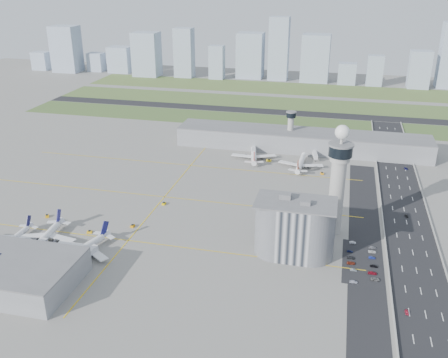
% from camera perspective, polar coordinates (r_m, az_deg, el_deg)
% --- Properties ---
extents(ground, '(1000.00, 1000.00, 0.00)m').
position_cam_1_polar(ground, '(300.83, -1.57, -5.16)').
color(ground, gray).
extents(grass_strip_0, '(480.00, 50.00, 0.08)m').
position_cam_1_polar(grass_strip_0, '(509.46, 2.85, 6.75)').
color(grass_strip_0, '#435F2D').
rests_on(grass_strip_0, ground).
extents(grass_strip_1, '(480.00, 60.00, 0.08)m').
position_cam_1_polar(grass_strip_1, '(580.80, 4.27, 8.74)').
color(grass_strip_1, '#4E6C33').
rests_on(grass_strip_1, ground).
extents(grass_strip_2, '(480.00, 70.00, 0.08)m').
position_cam_1_polar(grass_strip_2, '(657.80, 5.46, 10.38)').
color(grass_strip_2, '#576D33').
rests_on(grass_strip_2, ground).
extents(runway, '(480.00, 22.00, 0.10)m').
position_cam_1_polar(runway, '(544.53, 3.60, 7.80)').
color(runway, black).
rests_on(runway, ground).
extents(highway, '(28.00, 500.00, 0.10)m').
position_cam_1_polar(highway, '(295.88, 20.66, -7.28)').
color(highway, black).
rests_on(highway, ground).
extents(barrier_left, '(0.60, 500.00, 1.20)m').
position_cam_1_polar(barrier_left, '(293.82, 17.97, -6.98)').
color(barrier_left, '#9E9E99').
rests_on(barrier_left, ground).
extents(barrier_right, '(0.60, 500.00, 1.20)m').
position_cam_1_polar(barrier_right, '(298.05, 23.36, -7.38)').
color(barrier_right, '#9E9E99').
rests_on(barrier_right, ground).
extents(landside_road, '(18.00, 260.00, 0.08)m').
position_cam_1_polar(landside_road, '(284.46, 15.84, -7.88)').
color(landside_road, black).
rests_on(landside_road, ground).
extents(parking_lot, '(20.00, 44.00, 0.10)m').
position_cam_1_polar(parking_lot, '(274.00, 15.47, -9.10)').
color(parking_lot, black).
rests_on(parking_lot, ground).
extents(taxiway_line_h_0, '(260.00, 0.60, 0.01)m').
position_cam_1_polar(taxiway_line_h_0, '(288.54, -10.89, -6.91)').
color(taxiway_line_h_0, yellow).
rests_on(taxiway_line_h_0, ground).
extents(taxiway_line_h_1, '(260.00, 0.60, 0.01)m').
position_cam_1_polar(taxiway_line_h_1, '(337.62, -6.82, -2.05)').
color(taxiway_line_h_1, yellow).
rests_on(taxiway_line_h_1, ground).
extents(taxiway_line_h_2, '(260.00, 0.60, 0.01)m').
position_cam_1_polar(taxiway_line_h_2, '(389.76, -3.82, 1.56)').
color(taxiway_line_h_2, yellow).
rests_on(taxiway_line_h_2, ground).
extents(taxiway_line_v, '(0.60, 260.00, 0.01)m').
position_cam_1_polar(taxiway_line_v, '(337.62, -6.82, -2.05)').
color(taxiway_line_v, yellow).
rests_on(taxiway_line_v, ground).
extents(control_tower, '(14.00, 14.00, 64.50)m').
position_cam_1_polar(control_tower, '(284.68, 12.92, 0.34)').
color(control_tower, '#ADAAA5').
rests_on(control_tower, ground).
extents(secondary_tower, '(8.60, 8.60, 31.90)m').
position_cam_1_polar(secondary_tower, '(426.07, 7.62, 5.96)').
color(secondary_tower, '#ADAAA5').
rests_on(secondary_tower, ground).
extents(admin_building, '(42.00, 24.00, 33.50)m').
position_cam_1_polar(admin_building, '(266.49, 8.05, -5.60)').
color(admin_building, '#B2B2B7').
rests_on(admin_building, ground).
extents(terminal_pier, '(210.00, 32.00, 15.80)m').
position_cam_1_polar(terminal_pier, '(426.62, 8.85, 4.37)').
color(terminal_pier, gray).
rests_on(terminal_pier, ground).
extents(airplane_near_a, '(29.35, 34.52, 9.66)m').
position_cam_1_polar(airplane_near_a, '(301.96, -22.97, -5.99)').
color(airplane_near_a, white).
rests_on(airplane_near_a, ground).
extents(airplane_near_b, '(38.88, 44.49, 11.60)m').
position_cam_1_polar(airplane_near_b, '(295.77, -19.83, -5.89)').
color(airplane_near_b, white).
rests_on(airplane_near_b, ground).
extents(airplane_near_c, '(46.31, 50.47, 11.72)m').
position_cam_1_polar(airplane_near_c, '(277.68, -16.04, -7.32)').
color(airplane_near_c, white).
rests_on(airplane_near_c, ground).
extents(airplane_far_a, '(43.83, 48.91, 11.98)m').
position_cam_1_polar(airplane_far_a, '(402.34, 3.43, 3.18)').
color(airplane_far_a, white).
rests_on(airplane_far_a, ground).
extents(airplane_far_b, '(36.05, 41.97, 11.44)m').
position_cam_1_polar(airplane_far_b, '(388.78, 8.79, 2.18)').
color(airplane_far_b, white).
rests_on(airplane_far_b, ground).
extents(jet_bridge_near_1, '(5.39, 14.31, 5.70)m').
position_cam_1_polar(jet_bridge_near_1, '(284.15, -21.52, -8.07)').
color(jet_bridge_near_1, silver).
rests_on(jet_bridge_near_1, ground).
extents(jet_bridge_near_2, '(5.39, 14.31, 5.70)m').
position_cam_1_polar(jet_bridge_near_2, '(269.15, -16.18, -9.12)').
color(jet_bridge_near_2, silver).
rests_on(jet_bridge_near_2, ground).
extents(jet_bridge_far_0, '(5.39, 14.31, 5.70)m').
position_cam_1_polar(jet_bridge_far_0, '(417.67, 3.40, 3.47)').
color(jet_bridge_far_0, silver).
rests_on(jet_bridge_far_0, ground).
extents(jet_bridge_far_1, '(5.39, 14.31, 5.70)m').
position_cam_1_polar(jet_bridge_far_1, '(412.45, 10.25, 2.88)').
color(jet_bridge_far_1, silver).
rests_on(jet_bridge_far_1, ground).
extents(tug_0, '(3.28, 3.62, 1.74)m').
position_cam_1_polar(tug_0, '(327.20, -19.57, -3.98)').
color(tug_0, '#FDAE0E').
rests_on(tug_0, ground).
extents(tug_1, '(3.32, 2.69, 1.68)m').
position_cam_1_polar(tug_1, '(300.85, -15.12, -5.84)').
color(tug_1, yellow).
rests_on(tug_1, ground).
extents(tug_2, '(2.07, 2.93, 1.65)m').
position_cam_1_polar(tug_2, '(301.96, -10.41, -5.27)').
color(tug_2, orange).
rests_on(tug_2, ground).
extents(tug_3, '(2.14, 2.99, 1.68)m').
position_cam_1_polar(tug_3, '(326.63, -6.89, -2.78)').
color(tug_3, '#EDC100').
rests_on(tug_3, ground).
extents(tug_4, '(4.16, 3.49, 2.07)m').
position_cam_1_polar(tug_4, '(398.48, 5.15, 2.17)').
color(tug_4, yellow).
rests_on(tug_4, ground).
extents(tug_5, '(2.69, 3.31, 1.67)m').
position_cam_1_polar(tug_5, '(378.81, 11.14, 0.65)').
color(tug_5, orange).
rests_on(tug_5, ground).
extents(car_lot_0, '(3.76, 1.52, 1.28)m').
position_cam_1_polar(car_lot_0, '(256.22, 14.59, -11.28)').
color(car_lot_0, silver).
rests_on(car_lot_0, ground).
extents(car_lot_1, '(3.37, 1.25, 1.10)m').
position_cam_1_polar(car_lot_1, '(265.26, 14.57, -10.02)').
color(car_lot_1, slate).
rests_on(car_lot_1, ground).
extents(car_lot_2, '(4.53, 2.48, 1.20)m').
position_cam_1_polar(car_lot_2, '(270.53, 14.33, -9.28)').
color(car_lot_2, maroon).
rests_on(car_lot_2, ground).
extents(car_lot_3, '(4.30, 1.84, 1.24)m').
position_cam_1_polar(car_lot_3, '(275.04, 14.27, -8.70)').
color(car_lot_3, '#242529').
rests_on(car_lot_3, ground).
extents(car_lot_4, '(3.33, 1.45, 1.12)m').
position_cam_1_polar(car_lot_4, '(280.77, 14.20, -8.00)').
color(car_lot_4, navy).
rests_on(car_lot_4, ground).
extents(car_lot_5, '(3.67, 1.57, 1.18)m').
position_cam_1_polar(car_lot_5, '(289.39, 14.48, -7.04)').
color(car_lot_5, white).
rests_on(car_lot_5, ground).
extents(car_lot_6, '(4.59, 2.39, 1.23)m').
position_cam_1_polar(car_lot_6, '(260.85, 16.90, -10.91)').
color(car_lot_6, gray).
rests_on(car_lot_6, ground).
extents(car_lot_7, '(4.64, 2.19, 1.31)m').
position_cam_1_polar(car_lot_7, '(265.16, 16.61, -10.26)').
color(car_lot_7, maroon).
rests_on(car_lot_7, ground).
extents(car_lot_8, '(3.88, 1.70, 1.30)m').
position_cam_1_polar(car_lot_8, '(271.05, 16.77, -9.50)').
color(car_lot_8, black).
rests_on(car_lot_8, ground).
extents(car_lot_9, '(3.49, 1.49, 1.12)m').
position_cam_1_polar(car_lot_9, '(278.03, 16.55, -8.61)').
color(car_lot_9, navy).
rests_on(car_lot_9, ground).
extents(car_lot_10, '(4.41, 2.13, 1.21)m').
position_cam_1_polar(car_lot_10, '(283.37, 16.58, -7.97)').
color(car_lot_10, silver).
rests_on(car_lot_10, ground).
extents(car_lot_11, '(4.15, 2.12, 1.15)m').
position_cam_1_polar(car_lot_11, '(287.40, 16.62, -7.52)').
color(car_lot_11, gray).
rests_on(car_lot_11, ground).
extents(car_hw_0, '(1.72, 3.71, 1.23)m').
position_cam_1_polar(car_hw_0, '(243.41, 20.18, -14.09)').
color(car_hw_0, '#B5223C').
rests_on(car_hw_0, ground).
extents(car_hw_1, '(1.65, 3.59, 1.14)m').
position_cam_1_polar(car_hw_1, '(328.89, 20.14, -3.98)').
color(car_hw_1, black).
rests_on(car_hw_1, ground).
extents(car_hw_2, '(2.42, 4.32, 1.14)m').
position_cam_1_polar(car_hw_2, '(405.82, 20.08, 1.13)').
color(car_hw_2, '#161554').
rests_on(car_hw_2, ground).
extents(car_hw_4, '(1.84, 3.81, 1.26)m').
position_cam_1_polar(car_hw_4, '(458.11, 17.75, 3.88)').
color(car_hw_4, gray).
rests_on(car_hw_4, ground).
extents(skyline_bldg_0, '(24.05, 19.24, 26.50)m').
position_cam_1_polar(skyline_bldg_0, '(822.51, -20.14, 12.57)').
color(skyline_bldg_0, '#9EADC1').
rests_on(skyline_bldg_0, ground).
extents(skyline_bldg_1, '(37.63, 30.10, 65.60)m').
position_cam_1_polar(skyline_bldg_1, '(791.72, -17.59, 13.98)').
color(skyline_bldg_1, '#9EADC1').
rests_on(skyline_bldg_1, ground).
extents(skyline_bldg_2, '(22.81, 18.25, 26.79)m').
position_cam_1_polar(skyline_bldg_2, '(786.12, -14.38, 12.83)').
color(skyline_bldg_2, '#9EADC1').
rests_on(skyline_bldg_2, ground).
extents(skyline_bldg_3, '(32.30, 25.84, 36.93)m').
position_cam_1_polar(skyline_bldg_3, '(769.34, -11.75, 13.23)').
color(skyline_bldg_3, '#9EADC1').
rests_on(skyline_bldg_3, ground).
extents(skyline_bldg_4, '(35.81, 28.65, 60.36)m').
position_cam_1_polar(skyline_bldg_4, '(733.79, -8.84, 13.91)').
color(skyline_bldg_4, '#9EADC1').
rests_on(skyline_bldg_4, ground).
extents(skyline_bldg_5, '(25.49, 20.39, 66.89)m').
position_cam_1_polar(skyline_bldg_5, '(718.91, -4.58, 14.18)').
color(skyline_bldg_5, '#9EADC1').
rests_on(skyline_bldg_5, ground).
extents(skyline_bldg_6, '(20.04, 16.03, 45.20)m').
position_cam_1_polar(skyline_bldg_6, '(705.87, -0.83, 13.20)').
color(skyline_bldg_6, '#9EADC1').
rests_on(skyline_bldg_6, ground).
extents(skyline_bldg_7, '(35.76, 28.61, 61.22)m').
position_cam_1_polar(skyline_bldg_7, '(713.64, 3.03, 13.93)').
color(skyline_bldg_7, '#9EADC1').
rests_on(skyline_bldg_7, ground).
extents(skyline_bldg_8, '(26.33, 21.06, 83.39)m').
position_cam_1_polar(skyline_bldg_8, '(700.57, 6.28, 14.57)').
color(skyline_bldg_8, '#9EADC1').
rests_on(skyline_bldg_8, ground).
extents(skyline_bldg_9, '(36.96, 29.57, 62.11)m').
position_cam_1_polar(skyline_bldg_9, '(698.31, 10.41, 13.43)').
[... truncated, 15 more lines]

